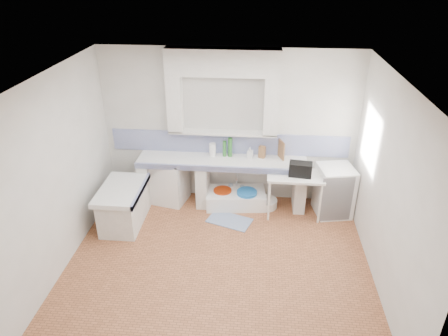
# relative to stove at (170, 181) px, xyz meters

# --- Properties ---
(floor) EXTENTS (4.50, 4.50, 0.00)m
(floor) POSITION_rel_stove_xyz_m (1.07, -1.72, -0.41)
(floor) COLOR #A25F3A
(floor) RESTS_ON ground
(ceiling) EXTENTS (4.50, 4.50, 0.00)m
(ceiling) POSITION_rel_stove_xyz_m (1.07, -1.72, 2.39)
(ceiling) COLOR silver
(ceiling) RESTS_ON ground
(wall_back) EXTENTS (4.50, 0.00, 4.50)m
(wall_back) POSITION_rel_stove_xyz_m (1.07, 0.28, 0.99)
(wall_back) COLOR silver
(wall_back) RESTS_ON ground
(wall_front) EXTENTS (4.50, 0.00, 4.50)m
(wall_front) POSITION_rel_stove_xyz_m (1.07, -3.72, 0.99)
(wall_front) COLOR silver
(wall_front) RESTS_ON ground
(wall_left) EXTENTS (0.00, 4.50, 4.50)m
(wall_left) POSITION_rel_stove_xyz_m (-1.18, -1.72, 0.99)
(wall_left) COLOR silver
(wall_left) RESTS_ON ground
(wall_right) EXTENTS (0.00, 4.50, 4.50)m
(wall_right) POSITION_rel_stove_xyz_m (3.32, -1.72, 0.99)
(wall_right) COLOR silver
(wall_right) RESTS_ON ground
(alcove_mass) EXTENTS (1.90, 0.25, 0.45)m
(alcove_mass) POSITION_rel_stove_xyz_m (0.97, 0.16, 2.17)
(alcove_mass) COLOR silver
(alcove_mass) RESTS_ON ground
(window_frame) EXTENTS (0.35, 0.86, 1.06)m
(window_frame) POSITION_rel_stove_xyz_m (3.50, -0.52, 1.19)
(window_frame) COLOR #341C10
(window_frame) RESTS_ON ground
(lace_valance) EXTENTS (0.01, 0.84, 0.24)m
(lace_valance) POSITION_rel_stove_xyz_m (3.35, -0.52, 1.57)
(lace_valance) COLOR white
(lace_valance) RESTS_ON ground
(counter_slab) EXTENTS (3.00, 0.60, 0.08)m
(counter_slab) POSITION_rel_stove_xyz_m (0.97, -0.02, 0.45)
(counter_slab) COLOR white
(counter_slab) RESTS_ON ground
(counter_lip) EXTENTS (3.00, 0.04, 0.10)m
(counter_lip) POSITION_rel_stove_xyz_m (0.97, -0.30, 0.45)
(counter_lip) COLOR navy
(counter_lip) RESTS_ON ground
(counter_pier_left) EXTENTS (0.20, 0.55, 0.82)m
(counter_pier_left) POSITION_rel_stove_xyz_m (-0.43, -0.02, 0.00)
(counter_pier_left) COLOR silver
(counter_pier_left) RESTS_ON ground
(counter_pier_mid) EXTENTS (0.20, 0.55, 0.82)m
(counter_pier_mid) POSITION_rel_stove_xyz_m (0.62, -0.02, 0.00)
(counter_pier_mid) COLOR silver
(counter_pier_mid) RESTS_ON ground
(counter_pier_right) EXTENTS (0.20, 0.55, 0.82)m
(counter_pier_right) POSITION_rel_stove_xyz_m (2.37, -0.02, 0.00)
(counter_pier_right) COLOR silver
(counter_pier_right) RESTS_ON ground
(peninsula_top) EXTENTS (0.70, 1.10, 0.08)m
(peninsula_top) POSITION_rel_stove_xyz_m (-0.63, -0.82, 0.25)
(peninsula_top) COLOR white
(peninsula_top) RESTS_ON ground
(peninsula_base) EXTENTS (0.60, 1.00, 0.62)m
(peninsula_base) POSITION_rel_stove_xyz_m (-0.63, -0.82, -0.10)
(peninsula_base) COLOR silver
(peninsula_base) RESTS_ON ground
(peninsula_lip) EXTENTS (0.04, 1.10, 0.10)m
(peninsula_lip) POSITION_rel_stove_xyz_m (-0.30, -0.82, 0.25)
(peninsula_lip) COLOR navy
(peninsula_lip) RESTS_ON ground
(backsplash) EXTENTS (4.27, 0.03, 0.40)m
(backsplash) POSITION_rel_stove_xyz_m (1.07, 0.27, 0.69)
(backsplash) COLOR navy
(backsplash) RESTS_ON ground
(stove) EXTENTS (0.69, 0.67, 0.82)m
(stove) POSITION_rel_stove_xyz_m (0.00, 0.00, 0.00)
(stove) COLOR white
(stove) RESTS_ON ground
(sink) EXTENTS (1.12, 0.69, 0.26)m
(sink) POSITION_rel_stove_xyz_m (1.23, -0.06, -0.28)
(sink) COLOR white
(sink) RESTS_ON ground
(side_table) EXTENTS (0.96, 0.54, 0.04)m
(side_table) POSITION_rel_stove_xyz_m (2.26, -0.29, -0.01)
(side_table) COLOR white
(side_table) RESTS_ON ground
(fridge) EXTENTS (0.68, 0.68, 0.90)m
(fridge) POSITION_rel_stove_xyz_m (2.96, -0.16, 0.04)
(fridge) COLOR white
(fridge) RESTS_ON ground
(bucket_red) EXTENTS (0.42, 0.42, 0.31)m
(bucket_red) POSITION_rel_stove_xyz_m (0.99, -0.07, -0.25)
(bucket_red) COLOR #B63009
(bucket_red) RESTS_ON ground
(bucket_orange) EXTENTS (0.38, 0.38, 0.27)m
(bucket_orange) POSITION_rel_stove_xyz_m (1.25, -0.14, -0.27)
(bucket_orange) COLOR #C24519
(bucket_orange) RESTS_ON ground
(bucket_blue) EXTENTS (0.48, 0.48, 0.34)m
(bucket_blue) POSITION_rel_stove_xyz_m (1.43, -0.13, -0.24)
(bucket_blue) COLOR blue
(bucket_blue) RESTS_ON ground
(basin_white) EXTENTS (0.50, 0.50, 0.15)m
(basin_white) POSITION_rel_stove_xyz_m (1.79, -0.08, -0.33)
(basin_white) COLOR white
(basin_white) RESTS_ON ground
(water_bottle_a) EXTENTS (0.09, 0.09, 0.32)m
(water_bottle_a) POSITION_rel_stove_xyz_m (1.12, 0.13, -0.25)
(water_bottle_a) COLOR silver
(water_bottle_a) RESTS_ON ground
(water_bottle_b) EXTENTS (0.09, 0.09, 0.30)m
(water_bottle_b) POSITION_rel_stove_xyz_m (1.34, 0.13, -0.26)
(water_bottle_b) COLOR silver
(water_bottle_b) RESTS_ON ground
(black_bag) EXTENTS (0.40, 0.26, 0.24)m
(black_bag) POSITION_rel_stove_xyz_m (2.33, -0.30, 0.51)
(black_bag) COLOR black
(black_bag) RESTS_ON side_table
(green_bottle_a) EXTENTS (0.08, 0.08, 0.29)m
(green_bottle_a) POSITION_rel_stove_xyz_m (1.00, 0.13, 0.64)
(green_bottle_a) COLOR #296A28
(green_bottle_a) RESTS_ON counter_slab
(green_bottle_b) EXTENTS (0.08, 0.08, 0.36)m
(green_bottle_b) POSITION_rel_stove_xyz_m (1.10, 0.13, 0.67)
(green_bottle_b) COLOR #296A28
(green_bottle_b) RESTS_ON counter_slab
(knife_block) EXTENTS (0.13, 0.12, 0.22)m
(knife_block) POSITION_rel_stove_xyz_m (1.67, 0.13, 0.60)
(knife_block) COLOR brown
(knife_block) RESTS_ON counter_slab
(cutting_board) EXTENTS (0.11, 0.24, 0.33)m
(cutting_board) POSITION_rel_stove_xyz_m (2.01, 0.13, 0.66)
(cutting_board) COLOR brown
(cutting_board) RESTS_ON counter_slab
(paper_towel) EXTENTS (0.15, 0.15, 0.24)m
(paper_towel) POSITION_rel_stove_xyz_m (0.79, 0.13, 0.61)
(paper_towel) COLOR white
(paper_towel) RESTS_ON counter_slab
(soap_bottle) EXTENTS (0.11, 0.11, 0.20)m
(soap_bottle) POSITION_rel_stove_xyz_m (1.46, 0.10, 0.59)
(soap_bottle) COLOR white
(soap_bottle) RESTS_ON counter_slab
(rug) EXTENTS (0.84, 0.65, 0.01)m
(rug) POSITION_rel_stove_xyz_m (1.16, -0.59, -0.40)
(rug) COLOR #3D5E9A
(rug) RESTS_ON ground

